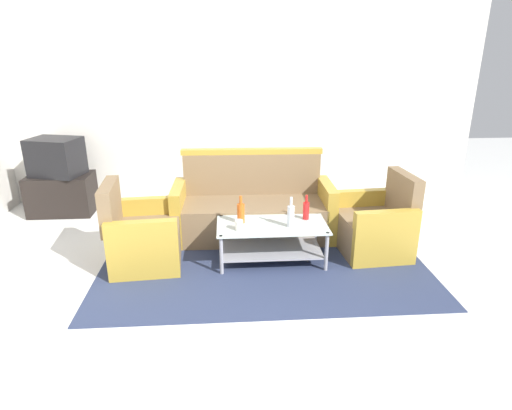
{
  "coord_description": "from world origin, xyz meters",
  "views": [
    {
      "loc": [
        -0.26,
        -3.0,
        2.08
      ],
      "look_at": [
        0.01,
        0.89,
        0.65
      ],
      "focal_mm": 30.33,
      "sensor_mm": 36.0,
      "label": 1
    }
  ],
  "objects_px": {
    "armchair_left": "(142,237)",
    "cup": "(239,225)",
    "armchair_right": "(375,227)",
    "bottle_red": "(306,210)",
    "bottle_orange": "(241,213)",
    "coffee_table": "(272,236)",
    "television": "(56,157)",
    "bottle_clear": "(291,216)",
    "tv_stand": "(62,194)",
    "couch": "(253,210)"
  },
  "relations": [
    {
      "from": "cup",
      "to": "tv_stand",
      "type": "bearing_deg",
      "value": 143.38
    },
    {
      "from": "television",
      "to": "cup",
      "type": "bearing_deg",
      "value": 158.95
    },
    {
      "from": "armchair_left",
      "to": "bottle_clear",
      "type": "distance_m",
      "value": 1.5
    },
    {
      "from": "bottle_red",
      "to": "television",
      "type": "xyz_separation_m",
      "value": [
        -2.97,
        1.46,
        0.25
      ]
    },
    {
      "from": "bottle_red",
      "to": "tv_stand",
      "type": "distance_m",
      "value": 3.32
    },
    {
      "from": "bottle_orange",
      "to": "cup",
      "type": "distance_m",
      "value": 0.19
    },
    {
      "from": "bottle_clear",
      "to": "bottle_orange",
      "type": "height_order",
      "value": "bottle_clear"
    },
    {
      "from": "armchair_right",
      "to": "television",
      "type": "height_order",
      "value": "television"
    },
    {
      "from": "armchair_right",
      "to": "coffee_table",
      "type": "relative_size",
      "value": 0.77
    },
    {
      "from": "armchair_left",
      "to": "bottle_orange",
      "type": "relative_size",
      "value": 3.01
    },
    {
      "from": "tv_stand",
      "to": "television",
      "type": "distance_m",
      "value": 0.5
    },
    {
      "from": "couch",
      "to": "cup",
      "type": "relative_size",
      "value": 18.13
    },
    {
      "from": "armchair_left",
      "to": "couch",
      "type": "bearing_deg",
      "value": 114.18
    },
    {
      "from": "tv_stand",
      "to": "television",
      "type": "xyz_separation_m",
      "value": [
        0.0,
        0.0,
        0.5
      ]
    },
    {
      "from": "coffee_table",
      "to": "bottle_orange",
      "type": "height_order",
      "value": "bottle_orange"
    },
    {
      "from": "couch",
      "to": "armchair_right",
      "type": "distance_m",
      "value": 1.37
    },
    {
      "from": "couch",
      "to": "bottle_red",
      "type": "relative_size",
      "value": 7.0
    },
    {
      "from": "armchair_right",
      "to": "cup",
      "type": "distance_m",
      "value": 1.49
    },
    {
      "from": "tv_stand",
      "to": "bottle_orange",
      "type": "bearing_deg",
      "value": -33.22
    },
    {
      "from": "armchair_right",
      "to": "television",
      "type": "xyz_separation_m",
      "value": [
        -3.73,
        1.43,
        0.47
      ]
    },
    {
      "from": "coffee_table",
      "to": "bottle_clear",
      "type": "height_order",
      "value": "bottle_clear"
    },
    {
      "from": "bottle_clear",
      "to": "tv_stand",
      "type": "relative_size",
      "value": 0.39
    },
    {
      "from": "television",
      "to": "bottle_orange",
      "type": "bearing_deg",
      "value": 162.35
    },
    {
      "from": "bottle_red",
      "to": "tv_stand",
      "type": "height_order",
      "value": "bottle_red"
    },
    {
      "from": "coffee_table",
      "to": "television",
      "type": "distance_m",
      "value": 3.08
    },
    {
      "from": "armchair_right",
      "to": "television",
      "type": "bearing_deg",
      "value": 64.82
    },
    {
      "from": "tv_stand",
      "to": "couch",
      "type": "bearing_deg",
      "value": -20.05
    },
    {
      "from": "bottle_orange",
      "to": "armchair_left",
      "type": "bearing_deg",
      "value": -178.74
    },
    {
      "from": "armchair_left",
      "to": "cup",
      "type": "relative_size",
      "value": 8.5
    },
    {
      "from": "coffee_table",
      "to": "bottle_red",
      "type": "bearing_deg",
      "value": 15.97
    },
    {
      "from": "couch",
      "to": "bottle_orange",
      "type": "distance_m",
      "value": 0.66
    },
    {
      "from": "bottle_orange",
      "to": "tv_stand",
      "type": "relative_size",
      "value": 0.35
    },
    {
      "from": "coffee_table",
      "to": "tv_stand",
      "type": "xyz_separation_m",
      "value": [
        -2.61,
        1.56,
        -0.01
      ]
    },
    {
      "from": "coffee_table",
      "to": "bottle_orange",
      "type": "distance_m",
      "value": 0.4
    },
    {
      "from": "bottle_red",
      "to": "bottle_clear",
      "type": "bearing_deg",
      "value": -134.61
    },
    {
      "from": "armchair_right",
      "to": "bottle_clear",
      "type": "bearing_deg",
      "value": 99.09
    },
    {
      "from": "armchair_right",
      "to": "bottle_clear",
      "type": "relative_size",
      "value": 2.76
    },
    {
      "from": "armchair_left",
      "to": "tv_stand",
      "type": "height_order",
      "value": "armchair_left"
    },
    {
      "from": "bottle_red",
      "to": "armchair_left",
      "type": "bearing_deg",
      "value": -177.55
    },
    {
      "from": "armchair_right",
      "to": "bottle_orange",
      "type": "height_order",
      "value": "armchair_right"
    },
    {
      "from": "bottle_red",
      "to": "television",
      "type": "height_order",
      "value": "television"
    },
    {
      "from": "armchair_left",
      "to": "bottle_clear",
      "type": "height_order",
      "value": "armchair_left"
    },
    {
      "from": "armchair_left",
      "to": "coffee_table",
      "type": "xyz_separation_m",
      "value": [
        1.3,
        -0.03,
        -0.02
      ]
    },
    {
      "from": "armchair_left",
      "to": "bottle_orange",
      "type": "xyz_separation_m",
      "value": [
        0.99,
        0.02,
        0.23
      ]
    },
    {
      "from": "coffee_table",
      "to": "tv_stand",
      "type": "bearing_deg",
      "value": 149.09
    },
    {
      "from": "armchair_left",
      "to": "tv_stand",
      "type": "relative_size",
      "value": 1.06
    },
    {
      "from": "armchair_right",
      "to": "armchair_left",
      "type": "bearing_deg",
      "value": 88.27
    },
    {
      "from": "couch",
      "to": "bottle_orange",
      "type": "xyz_separation_m",
      "value": [
        -0.16,
        -0.61,
        0.2
      ]
    },
    {
      "from": "armchair_right",
      "to": "bottle_red",
      "type": "height_order",
      "value": "armchair_right"
    },
    {
      "from": "bottle_orange",
      "to": "tv_stand",
      "type": "distance_m",
      "value": 2.77
    }
  ]
}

